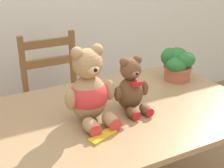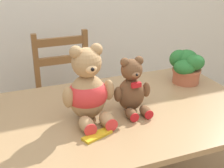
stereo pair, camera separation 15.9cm
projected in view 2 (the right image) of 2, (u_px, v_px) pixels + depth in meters
The scene contains 6 objects.
dining_table at pixel (120, 125), 1.71m from camera, with size 1.48×0.93×0.74m.
wooden_chair_behind at pixel (68, 97), 2.44m from camera, with size 0.43×0.42×0.96m.
teddy_bear_left at pixel (88, 91), 1.54m from camera, with size 0.27×0.28×0.39m.
teddy_bear_right at pixel (132, 88), 1.63m from camera, with size 0.21×0.20×0.30m.
potted_plant at pixel (186, 66), 1.99m from camera, with size 0.20×0.20×0.21m.
chocolate_bar at pixel (97, 135), 1.44m from camera, with size 0.15×0.05×0.01m, color gold.
Camera 2 is at (-0.58, -0.90, 1.53)m, focal length 50.00 mm.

